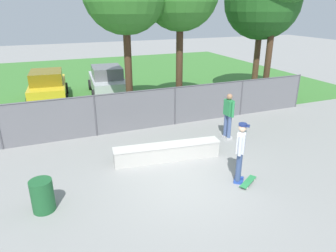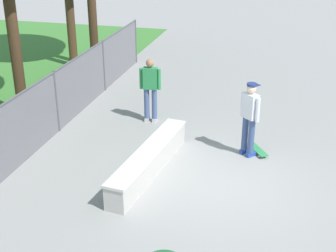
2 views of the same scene
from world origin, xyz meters
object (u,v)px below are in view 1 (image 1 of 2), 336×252
car_silver (107,80)px  trash_bin (42,196)px  bystander (228,114)px  tree_mid (263,1)px  concrete_ledge (167,152)px  skateboarder (240,150)px  skateboard (248,182)px  car_yellow (48,86)px

car_silver → trash_bin: 11.19m
bystander → trash_bin: (-6.76, -2.18, -0.58)m
tree_mid → bystander: (-4.48, -4.40, -4.10)m
concrete_ledge → trash_bin: 4.17m
skateboarder → skateboard: bearing=-49.2°
car_yellow → bystander: (6.24, -8.19, 0.17)m
skateboarder → car_yellow: (-4.83, 11.05, -0.19)m
skateboard → car_silver: (-1.75, 11.43, 0.77)m
concrete_ledge → skateboarder: 2.61m
skateboarder → car_silver: skateboarder is taller
car_yellow → tree_mid: bearing=-19.5°
skateboarder → bystander: size_ratio=1.01×
car_silver → bystander: size_ratio=2.38×
skateboarder → bystander: bearing=63.7°
tree_mid → trash_bin: (-11.24, -6.58, -4.68)m
car_yellow → car_silver: same height
car_yellow → trash_bin: 10.39m
bystander → tree_mid: bearing=44.5°
tree_mid → trash_bin: size_ratio=8.28×
skateboard → trash_bin: size_ratio=0.92×
tree_mid → trash_bin: 13.84m
skateboarder → concrete_ledge: bearing=124.6°
concrete_ledge → tree_mid: 10.18m
skateboarder → trash_bin: (-5.35, 0.68, -0.61)m
car_silver → concrete_ledge: bearing=-89.2°
skateboard → car_silver: 11.59m
bystander → skateboarder: bearing=-116.3°
concrete_ledge → car_yellow: size_ratio=0.84×
concrete_ledge → trash_bin: (-3.93, -1.39, 0.13)m
car_silver → bystander: 8.85m
skateboarder → skateboard: (0.20, -0.23, -0.96)m
concrete_ledge → bystander: bystander is taller
tree_mid → bystander: 7.50m
skateboarder → bystander: (1.41, 2.86, -0.02)m
tree_mid → car_silver: tree_mid is taller
skateboarder → skateboard: size_ratio=2.34×
concrete_ledge → trash_bin: trash_bin is taller
tree_mid → car_silver: (-7.44, 3.94, -4.27)m
car_yellow → car_silver: (3.28, 0.14, 0.00)m
skateboarder → car_yellow: size_ratio=0.43×
skateboard → car_yellow: size_ratio=0.18×
bystander → trash_bin: bearing=-162.1°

